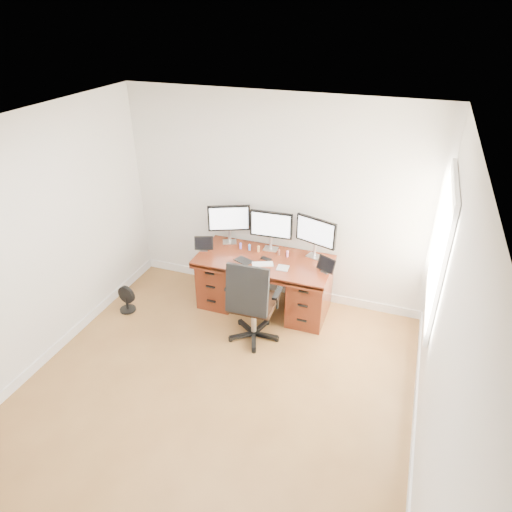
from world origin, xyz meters
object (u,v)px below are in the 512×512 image
(office_chair, at_px, (252,315))
(floor_fan, at_px, (126,299))
(desk, at_px, (265,281))
(keyboard, at_px, (263,264))
(monitor_center, at_px, (271,226))

(office_chair, relative_size, floor_fan, 3.09)
(desk, distance_m, floor_fan, 1.82)
(keyboard, bearing_deg, desk, 76.33)
(office_chair, relative_size, monitor_center, 2.01)
(desk, height_order, keyboard, keyboard)
(desk, relative_size, keyboard, 6.60)
(desk, distance_m, keyboard, 0.40)
(monitor_center, bearing_deg, floor_fan, -154.05)
(office_chair, bearing_deg, floor_fan, 178.32)
(monitor_center, xyz_separation_m, keyboard, (0.03, -0.41, -0.33))
(floor_fan, bearing_deg, desk, 31.05)
(desk, bearing_deg, floor_fan, -157.41)
(desk, distance_m, office_chair, 0.69)
(monitor_center, height_order, keyboard, monitor_center)
(office_chair, bearing_deg, desk, 94.95)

